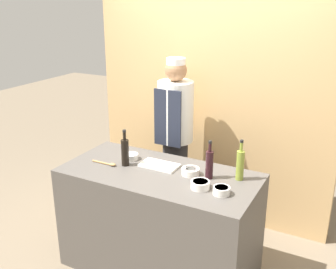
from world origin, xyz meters
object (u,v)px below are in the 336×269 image
(sauce_bowl_orange, at_px, (131,156))
(bottle_soy, at_px, (125,152))
(chef_center, at_px, (175,138))
(sauce_bowl_brown, at_px, (221,190))
(cutting_board, at_px, (159,165))
(sauce_bowl_green, at_px, (200,184))
(bottle_wine, at_px, (209,164))
(wooden_spoon, at_px, (107,163))
(bottle_oil, at_px, (240,164))
(sauce_bowl_red, at_px, (190,171))

(sauce_bowl_orange, height_order, bottle_soy, bottle_soy)
(sauce_bowl_orange, xyz_separation_m, chef_center, (0.13, 0.60, -0.00))
(sauce_bowl_brown, distance_m, cutting_board, 0.68)
(sauce_bowl_brown, xyz_separation_m, bottle_soy, (-0.91, 0.11, 0.09))
(sauce_bowl_green, bearing_deg, bottle_soy, 172.55)
(sauce_bowl_orange, height_order, cutting_board, sauce_bowl_orange)
(sauce_bowl_green, height_order, bottle_soy, bottle_soy)
(cutting_board, distance_m, bottle_wine, 0.47)
(bottle_soy, relative_size, chef_center, 0.18)
(sauce_bowl_orange, bearing_deg, cutting_board, -3.87)
(sauce_bowl_brown, bearing_deg, bottle_soy, 173.16)
(bottle_soy, distance_m, wooden_spoon, 0.20)
(sauce_bowl_brown, height_order, bottle_wine, bottle_wine)
(cutting_board, height_order, bottle_soy, bottle_soy)
(sauce_bowl_green, bearing_deg, sauce_bowl_brown, -4.26)
(bottle_wine, height_order, bottle_soy, bottle_soy)
(bottle_wine, relative_size, bottle_soy, 0.99)
(cutting_board, bearing_deg, bottle_oil, 6.51)
(cutting_board, bearing_deg, chef_center, 104.79)
(sauce_bowl_brown, relative_size, bottle_oil, 0.38)
(sauce_bowl_red, xyz_separation_m, chef_center, (-0.47, 0.65, -0.00))
(sauce_bowl_brown, bearing_deg, sauce_bowl_green, 175.74)
(bottle_soy, xyz_separation_m, wooden_spoon, (-0.15, -0.07, -0.11))
(sauce_bowl_red, height_order, bottle_soy, bottle_soy)
(sauce_bowl_red, bearing_deg, sauce_bowl_brown, -30.05)
(sauce_bowl_orange, distance_m, bottle_wine, 0.76)
(sauce_bowl_brown, bearing_deg, wooden_spoon, 177.76)
(bottle_wine, height_order, wooden_spoon, bottle_wine)
(wooden_spoon, relative_size, chef_center, 0.14)
(sauce_bowl_green, relative_size, bottle_soy, 0.45)
(cutting_board, bearing_deg, bottle_soy, -157.49)
(bottle_wine, bearing_deg, sauce_bowl_brown, -48.69)
(sauce_bowl_brown, distance_m, sauce_bowl_orange, 0.97)
(sauce_bowl_green, distance_m, bottle_wine, 0.22)
(sauce_bowl_brown, distance_m, bottle_wine, 0.29)
(sauce_bowl_orange, distance_m, bottle_soy, 0.17)
(sauce_bowl_green, height_order, sauce_bowl_orange, sauce_bowl_green)
(bottle_soy, distance_m, chef_center, 0.75)
(bottle_oil, bearing_deg, cutting_board, -173.49)
(sauce_bowl_brown, height_order, cutting_board, sauce_bowl_brown)
(bottle_wine, bearing_deg, bottle_soy, -172.26)
(cutting_board, distance_m, wooden_spoon, 0.45)
(cutting_board, distance_m, bottle_oil, 0.69)
(sauce_bowl_red, distance_m, wooden_spoon, 0.73)
(bottle_oil, bearing_deg, chef_center, 147.17)
(cutting_board, bearing_deg, sauce_bowl_red, -4.63)
(cutting_board, height_order, bottle_oil, bottle_oil)
(bottle_wine, bearing_deg, bottle_oil, 22.22)
(sauce_bowl_green, bearing_deg, wooden_spoon, 178.16)
(bottle_oil, distance_m, bottle_wine, 0.24)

